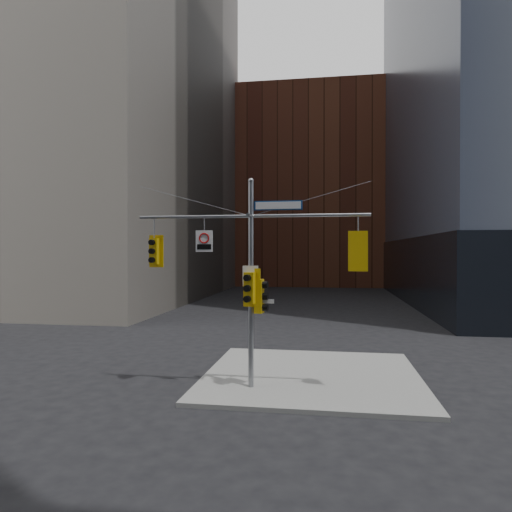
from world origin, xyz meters
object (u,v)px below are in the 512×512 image
(traffic_light_west_arm, at_px, (154,251))
(regulatory_sign_arm, at_px, (204,240))
(traffic_light_pole_front, at_px, (250,288))
(traffic_light_pole_side, at_px, (260,296))
(street_sign_blade, at_px, (278,205))
(traffic_light_east_arm, at_px, (358,251))
(signal_assembly, at_px, (251,262))

(traffic_light_west_arm, bearing_deg, regulatory_sign_arm, 6.43)
(regulatory_sign_arm, bearing_deg, traffic_light_pole_front, -11.48)
(traffic_light_pole_side, bearing_deg, traffic_light_west_arm, 96.64)
(traffic_light_pole_side, relative_size, street_sign_blade, 0.70)
(traffic_light_pole_front, bearing_deg, street_sign_blade, 30.56)
(traffic_light_east_arm, height_order, traffic_light_pole_front, traffic_light_east_arm)
(street_sign_blade, distance_m, regulatory_sign_arm, 2.83)
(street_sign_blade, xyz_separation_m, regulatory_sign_arm, (-2.58, -0.02, -1.18))
(traffic_light_pole_front, bearing_deg, signal_assembly, 104.74)
(signal_assembly, height_order, street_sign_blade, signal_assembly)
(signal_assembly, distance_m, traffic_light_pole_side, 1.20)
(signal_assembly, relative_size, regulatory_sign_arm, 10.75)
(traffic_light_pole_side, bearing_deg, regulatory_sign_arm, 97.43)
(traffic_light_pole_front, xyz_separation_m, regulatory_sign_arm, (-1.65, 0.25, 1.61))
(traffic_light_west_arm, distance_m, street_sign_blade, 4.67)
(traffic_light_west_arm, bearing_deg, traffic_light_pole_side, 7.29)
(traffic_light_west_arm, bearing_deg, traffic_light_pole_front, 2.87)
(traffic_light_pole_front, bearing_deg, traffic_light_west_arm, -170.19)
(traffic_light_west_arm, relative_size, traffic_light_pole_front, 0.88)
(traffic_light_pole_side, xyz_separation_m, regulatory_sign_arm, (-1.97, -0.02, 1.91))
(signal_assembly, xyz_separation_m, traffic_light_west_arm, (-3.47, 0.01, 0.38))
(traffic_light_east_arm, relative_size, street_sign_blade, 0.80)
(signal_assembly, relative_size, traffic_light_east_arm, 6.06)
(traffic_light_east_arm, bearing_deg, traffic_light_pole_side, 4.81)
(street_sign_blade, bearing_deg, traffic_light_pole_front, -162.90)
(traffic_light_west_arm, relative_size, regulatory_sign_arm, 1.55)
(traffic_light_west_arm, height_order, street_sign_blade, street_sign_blade)
(traffic_light_pole_side, bearing_deg, traffic_light_east_arm, -83.21)
(street_sign_blade, bearing_deg, traffic_light_pole_side, -178.89)
(traffic_light_pole_side, distance_m, traffic_light_pole_front, 0.52)
(signal_assembly, relative_size, traffic_light_west_arm, 6.95)
(signal_assembly, height_order, traffic_light_pole_front, signal_assembly)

